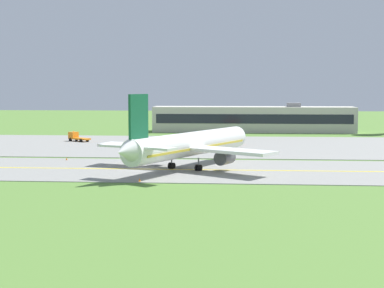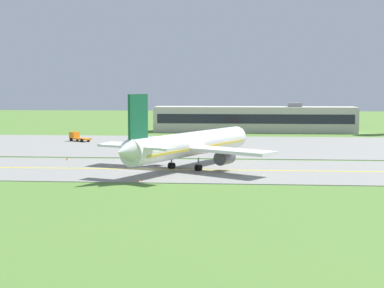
{
  "view_description": "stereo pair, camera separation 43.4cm",
  "coord_description": "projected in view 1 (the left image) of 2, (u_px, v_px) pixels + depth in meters",
  "views": [
    {
      "loc": [
        15.92,
        -98.48,
        13.72
      ],
      "look_at": [
        7.69,
        3.8,
        4.0
      ],
      "focal_mm": 56.4,
      "sensor_mm": 36.0,
      "label": 1
    },
    {
      "loc": [
        16.35,
        -98.45,
        13.72
      ],
      "look_at": [
        7.69,
        3.8,
        4.0
      ],
      "focal_mm": 56.4,
      "sensor_mm": 36.0,
      "label": 2
    }
  ],
  "objects": [
    {
      "name": "ground_plane",
      "position": [
        144.0,
        170.0,
        100.29
      ],
      "size": [
        500.0,
        500.0,
        0.0
      ],
      "primitive_type": "plane",
      "color": "#517A33"
    },
    {
      "name": "taxiway_strip",
      "position": [
        144.0,
        169.0,
        100.29
      ],
      "size": [
        240.0,
        28.0,
        0.1
      ],
      "primitive_type": "cube",
      "color": "gray",
      "rests_on": "ground"
    },
    {
      "name": "apron_pad",
      "position": [
        215.0,
        146.0,
        141.17
      ],
      "size": [
        140.0,
        52.0,
        0.1
      ],
      "primitive_type": "cube",
      "color": "gray",
      "rests_on": "ground"
    },
    {
      "name": "taxiway_centreline",
      "position": [
        144.0,
        169.0,
        100.28
      ],
      "size": [
        220.0,
        0.6,
        0.01
      ],
      "primitive_type": "cube",
      "color": "yellow",
      "rests_on": "taxiway_strip"
    },
    {
      "name": "airplane_lead",
      "position": [
        190.0,
        145.0,
        100.65
      ],
      "size": [
        30.71,
        37.08,
        12.7
      ],
      "color": "white",
      "rests_on": "ground"
    },
    {
      "name": "service_truck_baggage",
      "position": [
        77.0,
        137.0,
        151.88
      ],
      "size": [
        6.42,
        5.34,
        2.59
      ],
      "color": "orange",
      "rests_on": "ground"
    },
    {
      "name": "service_truck_fuel",
      "position": [
        227.0,
        139.0,
        142.43
      ],
      "size": [
        6.34,
        3.85,
        2.6
      ],
      "color": "red",
      "rests_on": "ground"
    },
    {
      "name": "terminal_building",
      "position": [
        253.0,
        119.0,
        184.18
      ],
      "size": [
        60.94,
        10.61,
        8.94
      ],
      "color": "beige",
      "rests_on": "ground"
    },
    {
      "name": "traffic_cone_near_edge",
      "position": [
        140.0,
        180.0,
        87.08
      ],
      "size": [
        0.44,
        0.44,
        0.6
      ],
      "primitive_type": "cone",
      "color": "orange",
      "rests_on": "ground"
    },
    {
      "name": "traffic_cone_mid_edge",
      "position": [
        67.0,
        159.0,
        112.6
      ],
      "size": [
        0.44,
        0.44,
        0.6
      ],
      "primitive_type": "cone",
      "color": "orange",
      "rests_on": "ground"
    }
  ]
}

